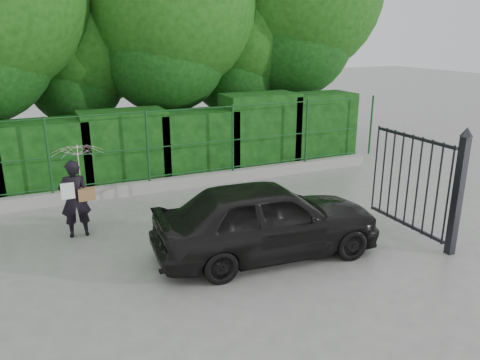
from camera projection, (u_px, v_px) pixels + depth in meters
name	position (u px, v px, depth m)	size (l,w,h in m)	color
ground	(191.00, 274.00, 7.88)	(80.00, 80.00, 0.00)	gray
kerb	(134.00, 188.00, 11.76)	(14.00, 0.25, 0.30)	#9E9E99
fence	(140.00, 147.00, 11.53)	(14.13, 0.06, 1.80)	#15431C
hedge	(125.00, 146.00, 12.37)	(14.20, 1.20, 2.27)	black
trees	(140.00, 7.00, 13.68)	(17.10, 6.15, 8.08)	black
gate	(437.00, 185.00, 8.68)	(0.22, 2.33, 2.36)	black
woman	(78.00, 176.00, 9.08)	(0.99, 1.01, 1.85)	black
car	(267.00, 219.00, 8.40)	(1.65, 4.10, 1.40)	black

